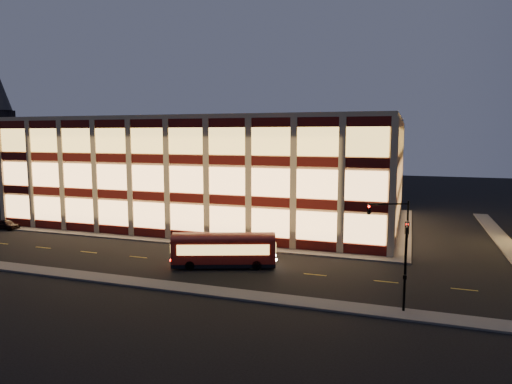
% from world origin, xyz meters
% --- Properties ---
extents(ground, '(200.00, 200.00, 0.00)m').
position_xyz_m(ground, '(0.00, 0.00, 0.00)').
color(ground, black).
rests_on(ground, ground).
extents(sidewalk_office_south, '(54.00, 2.00, 0.15)m').
position_xyz_m(sidewalk_office_south, '(-3.00, 1.00, 0.07)').
color(sidewalk_office_south, '#514F4C').
rests_on(sidewalk_office_south, ground).
extents(sidewalk_office_east, '(2.00, 30.00, 0.15)m').
position_xyz_m(sidewalk_office_east, '(23.00, 17.00, 0.07)').
color(sidewalk_office_east, '#514F4C').
rests_on(sidewalk_office_east, ground).
extents(sidewalk_tower_west, '(2.00, 30.00, 0.15)m').
position_xyz_m(sidewalk_tower_west, '(34.00, 17.00, 0.07)').
color(sidewalk_tower_west, '#514F4C').
rests_on(sidewalk_tower_west, ground).
extents(sidewalk_near, '(100.00, 2.00, 0.15)m').
position_xyz_m(sidewalk_near, '(0.00, -13.00, 0.07)').
color(sidewalk_near, '#514F4C').
rests_on(sidewalk_near, ground).
extents(office_building, '(50.45, 30.45, 14.50)m').
position_xyz_m(office_building, '(-2.91, 16.91, 7.25)').
color(office_building, tan).
rests_on(office_building, ground).
extents(church_tower, '(5.00, 5.00, 18.00)m').
position_xyz_m(church_tower, '(-70.00, 40.00, 9.00)').
color(church_tower, '#2D2621').
rests_on(church_tower, ground).
extents(traffic_signal_far, '(3.79, 1.87, 6.00)m').
position_xyz_m(traffic_signal_far, '(22.21, 0.24, 4.11)').
color(traffic_signal_far, black).
rests_on(traffic_signal_far, ground).
extents(traffic_signal_near, '(0.32, 4.45, 6.00)m').
position_xyz_m(traffic_signal_near, '(23.50, -11.03, 4.13)').
color(traffic_signal_near, black).
rests_on(traffic_signal_near, ground).
extents(trolley_bus, '(9.73, 5.47, 3.21)m').
position_xyz_m(trolley_bus, '(7.44, -6.27, 1.78)').
color(trolley_bus, maroon).
rests_on(trolley_bus, ground).
extents(parked_car_0, '(3.77, 1.71, 1.25)m').
position_xyz_m(parked_car_0, '(-26.00, 0.30, 0.63)').
color(parked_car_0, black).
rests_on(parked_car_0, ground).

